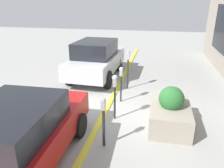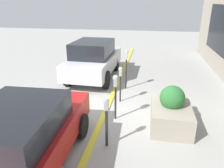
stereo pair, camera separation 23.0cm
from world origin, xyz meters
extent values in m
plane|color=#999993|center=(0.00, 0.00, 0.00)|extent=(40.00, 40.00, 0.00)
cube|color=gold|center=(0.00, 0.08, 0.02)|extent=(19.00, 0.16, 0.04)
cylinder|color=#232326|center=(-1.89, -0.30, 0.49)|extent=(0.07, 0.07, 0.98)
cube|color=#99999E|center=(-1.89, -0.30, 1.09)|extent=(0.14, 0.09, 0.22)
sphere|color=gray|center=(-1.89, -0.30, 1.20)|extent=(0.12, 0.12, 0.12)
cylinder|color=#232326|center=(-0.57, -0.30, 0.52)|extent=(0.06, 0.06, 1.05)
cube|color=#99999E|center=(-0.57, -0.30, 1.17)|extent=(0.19, 0.09, 0.24)
sphere|color=gray|center=(-0.57, -0.30, 1.29)|extent=(0.16, 0.16, 0.16)
cylinder|color=#232326|center=(0.64, -0.27, 0.48)|extent=(0.05, 0.05, 0.95)
cube|color=#99999E|center=(0.64, -0.27, 1.06)|extent=(0.17, 0.09, 0.23)
sphere|color=gray|center=(0.64, -0.27, 1.18)|extent=(0.15, 0.15, 0.15)
cylinder|color=#232326|center=(1.86, -0.32, 0.60)|extent=(0.06, 0.06, 1.21)
cube|color=#99999E|center=(1.86, -0.32, 1.35)|extent=(0.15, 0.09, 0.28)
sphere|color=gray|center=(1.86, -0.32, 1.49)|extent=(0.13, 0.13, 0.13)
cube|color=gray|center=(-0.66, -1.87, 0.31)|extent=(1.65, 1.07, 0.62)
sphere|color=#28662D|center=(-0.66, -1.87, 0.84)|extent=(0.68, 0.68, 0.68)
cube|color=maroon|center=(-2.87, 1.24, 0.61)|extent=(4.07, 1.94, 0.60)
cube|color=black|center=(-3.03, 1.24, 1.18)|extent=(2.14, 1.66, 0.53)
cylinder|color=black|center=(-1.62, 0.41, 0.31)|extent=(0.62, 0.22, 0.62)
cylinder|color=black|center=(-1.62, 2.07, 0.31)|extent=(0.62, 0.22, 0.62)
cube|color=#B7B7BC|center=(3.00, 1.25, 0.70)|extent=(4.07, 1.87, 0.67)
cube|color=black|center=(2.84, 1.25, 1.35)|extent=(2.14, 1.60, 0.65)
cylinder|color=black|center=(4.25, 0.45, 0.36)|extent=(0.72, 0.21, 0.72)
cylinder|color=black|center=(4.25, 2.06, 0.36)|extent=(0.72, 0.21, 0.72)
cylinder|color=black|center=(1.76, 0.45, 0.36)|extent=(0.72, 0.21, 0.72)
cylinder|color=black|center=(1.76, 2.06, 0.36)|extent=(0.72, 0.21, 0.72)
camera|label=1|loc=(-6.19, -1.42, 3.30)|focal=35.00mm
camera|label=2|loc=(-6.23, -1.20, 3.30)|focal=35.00mm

